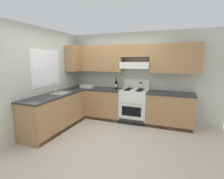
{
  "coord_description": "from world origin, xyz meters",
  "views": [
    {
      "loc": [
        1.55,
        -3.36,
        1.76
      ],
      "look_at": [
        0.02,
        0.7,
        1.0
      ],
      "focal_mm": 27.11,
      "sensor_mm": 36.0,
      "label": 1
    }
  ],
  "objects": [
    {
      "name": "counter_left_run",
      "position": [
        -1.24,
        -0.0,
        0.46
      ],
      "size": [
        0.63,
        1.91,
        1.13
      ],
      "color": "#A87A4C",
      "rests_on": "ground_plane"
    },
    {
      "name": "stove",
      "position": [
        0.48,
        1.25,
        0.48
      ],
      "size": [
        0.76,
        0.62,
        1.2
      ],
      "color": "white",
      "rests_on": "ground_plane"
    },
    {
      "name": "ground_plane",
      "position": [
        0.0,
        0.0,
        0.0
      ],
      "size": [
        7.04,
        7.04,
        0.0
      ],
      "primitive_type": "plane",
      "color": "beige"
    },
    {
      "name": "counter_back_run",
      "position": [
        0.2,
        1.24,
        0.45
      ],
      "size": [
        3.6,
        0.65,
        0.91
      ],
      "color": "#A87A4C",
      "rests_on": "ground_plane"
    },
    {
      "name": "wine_bottle",
      "position": [
        -0.09,
        1.34,
        1.04
      ],
      "size": [
        0.08,
        0.09,
        0.34
      ],
      "color": "black",
      "rests_on": "counter_back_run"
    },
    {
      "name": "wall_back",
      "position": [
        0.41,
        1.53,
        1.48
      ],
      "size": [
        4.68,
        0.57,
        2.55
      ],
      "color": "beige",
      "rests_on": "ground_plane"
    },
    {
      "name": "bowl",
      "position": [
        -1.0,
        1.22,
        0.94
      ],
      "size": [
        0.39,
        0.28,
        0.08
      ],
      "color": "beige",
      "rests_on": "counter_back_run"
    },
    {
      "name": "wall_left",
      "position": [
        -1.59,
        0.23,
        1.34
      ],
      "size": [
        0.47,
        4.0,
        2.55
      ],
      "color": "beige",
      "rests_on": "ground_plane"
    }
  ]
}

